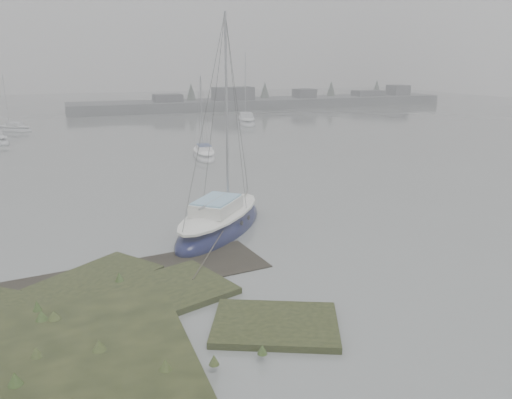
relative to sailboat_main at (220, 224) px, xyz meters
The scene contains 6 objects.
ground 22.05m from the sailboat_main, 93.87° to the left, with size 160.00×160.00×0.00m, color slate.
far_shoreline 59.57m from the sailboat_main, 64.81° to the left, with size 60.00×8.00×4.15m.
sailboat_main is the anchor object (origin of this frame).
sailboat_white 17.19m from the sailboat_main, 76.94° to the left, with size 2.06×4.87×6.67m.
sailboat_far_b 37.67m from the sailboat_main, 68.13° to the left, with size 3.52×6.53×8.77m.
sailboat_far_c 39.83m from the sailboat_main, 105.85° to the left, with size 4.33×3.84×6.18m.
Camera 1 is at (-4.55, -12.03, 7.29)m, focal length 35.00 mm.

